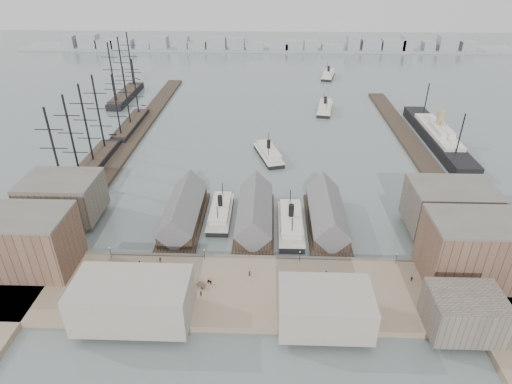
{
  "coord_description": "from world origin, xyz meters",
  "views": [
    {
      "loc": [
        5.0,
        -113.98,
        87.24
      ],
      "look_at": [
        0.0,
        30.0,
        6.0
      ],
      "focal_mm": 30.0,
      "sensor_mm": 36.0,
      "label": 1
    }
  ],
  "objects_px": {
    "ferry_docked_west": "(221,212)",
    "tram": "(455,281)",
    "ocean_steamer": "(437,136)",
    "horse_cart_right": "(342,296)",
    "horse_cart_left": "(113,271)",
    "horse_cart_center": "(207,283)"
  },
  "relations": [
    {
      "from": "ocean_steamer",
      "to": "tram",
      "type": "xyz_separation_m",
      "value": [
        -32.43,
        -113.49,
        0.16
      ]
    },
    {
      "from": "tram",
      "to": "horse_cart_center",
      "type": "distance_m",
      "value": 72.23
    },
    {
      "from": "ocean_steamer",
      "to": "tram",
      "type": "bearing_deg",
      "value": -105.95
    },
    {
      "from": "ferry_docked_west",
      "to": "tram",
      "type": "height_order",
      "value": "ferry_docked_west"
    },
    {
      "from": "tram",
      "to": "horse_cart_left",
      "type": "xyz_separation_m",
      "value": [
        -101.46,
        1.97,
        -1.04
      ]
    },
    {
      "from": "horse_cart_center",
      "to": "ferry_docked_west",
      "type": "bearing_deg",
      "value": 32.65
    },
    {
      "from": "ocean_steamer",
      "to": "horse_cart_center",
      "type": "relative_size",
      "value": 17.95
    },
    {
      "from": "ferry_docked_west",
      "to": "horse_cart_center",
      "type": "bearing_deg",
      "value": -89.45
    },
    {
      "from": "tram",
      "to": "horse_cart_right",
      "type": "height_order",
      "value": "tram"
    },
    {
      "from": "tram",
      "to": "horse_cart_right",
      "type": "xyz_separation_m",
      "value": [
        -33.57,
        -6.31,
        -0.99
      ]
    },
    {
      "from": "horse_cart_center",
      "to": "horse_cart_left",
      "type": "bearing_deg",
      "value": 113.82
    },
    {
      "from": "ferry_docked_west",
      "to": "horse_cart_left",
      "type": "distance_m",
      "value": 46.1
    },
    {
      "from": "tram",
      "to": "horse_cart_center",
      "type": "xyz_separation_m",
      "value": [
        -72.19,
        -2.3,
        -1.01
      ]
    },
    {
      "from": "ocean_steamer",
      "to": "horse_cart_left",
      "type": "xyz_separation_m",
      "value": [
        -133.89,
        -111.52,
        -0.88
      ]
    },
    {
      "from": "ferry_docked_west",
      "to": "horse_cart_right",
      "type": "relative_size",
      "value": 5.6
    },
    {
      "from": "ocean_steamer",
      "to": "horse_cart_center",
      "type": "xyz_separation_m",
      "value": [
        -104.62,
        -115.79,
        -0.85
      ]
    },
    {
      "from": "ferry_docked_west",
      "to": "horse_cart_center",
      "type": "height_order",
      "value": "ferry_docked_west"
    },
    {
      "from": "ferry_docked_west",
      "to": "ocean_steamer",
      "type": "relative_size",
      "value": 0.32
    },
    {
      "from": "ferry_docked_west",
      "to": "tram",
      "type": "xyz_separation_m",
      "value": [
        72.57,
        -37.89,
        1.57
      ]
    },
    {
      "from": "ocean_steamer",
      "to": "horse_cart_right",
      "type": "xyz_separation_m",
      "value": [
        -66.0,
        -119.8,
        -0.83
      ]
    },
    {
      "from": "ocean_steamer",
      "to": "horse_cart_left",
      "type": "distance_m",
      "value": 174.25
    },
    {
      "from": "ferry_docked_west",
      "to": "horse_cart_right",
      "type": "height_order",
      "value": "ferry_docked_west"
    }
  ]
}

